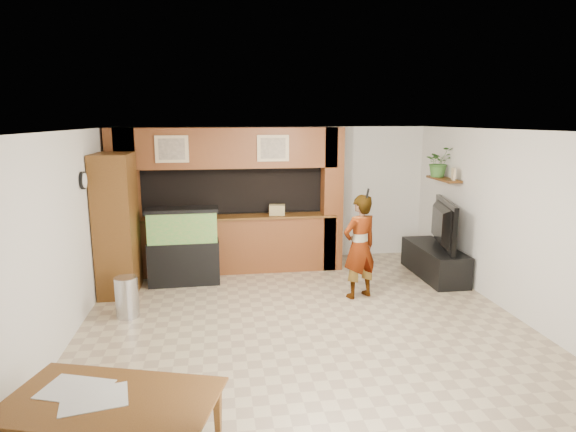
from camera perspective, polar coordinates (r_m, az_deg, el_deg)
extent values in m
plane|color=tan|center=(6.70, 1.92, -12.72)|extent=(6.50, 6.50, 0.00)
plane|color=white|center=(6.12, 2.09, 10.09)|extent=(6.50, 6.50, 0.00)
plane|color=silver|center=(9.44, -1.55, 2.63)|extent=(6.00, 0.00, 6.00)
plane|color=silver|center=(6.47, -25.17, -2.55)|extent=(0.00, 6.50, 6.50)
plane|color=silver|center=(7.43, 25.42, -0.89)|extent=(0.00, 6.50, 6.50)
cube|color=brown|center=(8.76, -6.75, -3.49)|extent=(3.80, 0.35, 1.00)
cube|color=brown|center=(8.64, -6.83, -0.16)|extent=(3.80, 0.43, 0.04)
cube|color=brown|center=(8.48, -7.03, 8.01)|extent=(3.80, 0.35, 0.70)
cube|color=brown|center=(8.73, -18.76, 1.31)|extent=(0.50, 0.35, 2.60)
cube|color=brown|center=(8.83, 5.21, 1.97)|extent=(0.35, 0.35, 2.60)
cube|color=black|center=(9.11, -7.00, 3.18)|extent=(4.20, 0.45, 0.85)
cube|color=#C9B286|center=(8.32, -13.61, 7.71)|extent=(0.55, 0.03, 0.45)
cube|color=tan|center=(8.30, -13.62, 7.71)|extent=(0.43, 0.01, 0.35)
cube|color=#C9B286|center=(8.34, -1.79, 8.03)|extent=(0.55, 0.03, 0.45)
cube|color=tan|center=(8.32, -1.77, 8.03)|extent=(0.43, 0.01, 0.35)
cylinder|color=black|center=(7.31, -23.14, 3.89)|extent=(0.04, 0.25, 0.25)
cylinder|color=white|center=(7.30, -22.95, 3.90)|extent=(0.01, 0.21, 0.21)
cube|color=brown|center=(8.96, 17.96, 4.18)|extent=(0.25, 0.90, 0.04)
cube|color=brown|center=(8.04, -19.62, -0.94)|extent=(0.56, 0.91, 2.23)
cylinder|color=#B2B2B7|center=(7.20, -18.56, -9.10)|extent=(0.32, 0.32, 0.58)
cube|color=black|center=(8.33, -12.21, -5.40)|extent=(1.17, 0.44, 0.73)
cube|color=#378A44|center=(8.18, -12.39, -1.23)|extent=(1.12, 0.41, 0.51)
cube|color=black|center=(8.12, -12.47, 0.72)|extent=(1.17, 0.44, 0.06)
cube|color=black|center=(8.93, 16.95, -5.17)|extent=(0.59, 1.61, 0.54)
imported|color=black|center=(8.77, 17.21, -0.90)|extent=(0.53, 1.43, 0.82)
cube|color=#C9B286|center=(8.64, 19.00, 4.70)|extent=(0.06, 0.16, 0.21)
imported|color=#3B6E2C|center=(9.06, 17.44, 6.13)|extent=(0.57, 0.53, 0.54)
imported|color=#A38459|center=(7.50, 8.48, -3.62)|extent=(0.69, 0.58, 1.62)
cylinder|color=black|center=(7.19, 9.42, 2.67)|extent=(0.03, 0.09, 0.15)
cube|color=silver|center=(4.31, -21.99, -19.46)|extent=(0.56, 0.45, 0.01)
cube|color=silver|center=(4.50, -23.91, -18.24)|extent=(0.62, 0.53, 0.01)
cube|color=#A18D57|center=(8.68, -1.29, 0.73)|extent=(0.30, 0.23, 0.19)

